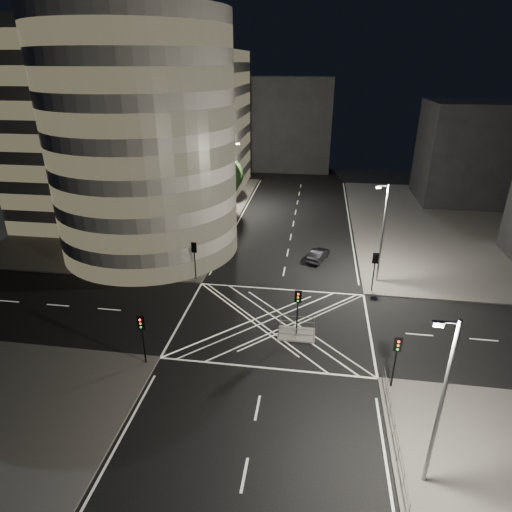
% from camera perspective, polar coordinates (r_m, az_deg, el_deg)
% --- Properties ---
extents(ground, '(120.00, 120.00, 0.00)m').
position_cam_1_polar(ground, '(37.13, 2.42, -8.90)').
color(ground, black).
rests_on(ground, ground).
extents(sidewalk_far_left, '(42.00, 42.00, 0.15)m').
position_cam_1_polar(sidewalk_far_left, '(69.18, -19.72, 5.90)').
color(sidewalk_far_left, '#585552').
rests_on(sidewalk_far_left, ground).
extents(sidewalk_far_right, '(42.00, 42.00, 0.15)m').
position_cam_1_polar(sidewalk_far_right, '(66.65, 30.88, 3.12)').
color(sidewalk_far_right, '#585552').
rests_on(sidewalk_far_right, ground).
extents(central_island, '(3.00, 2.00, 0.15)m').
position_cam_1_polar(central_island, '(35.74, 5.40, -10.33)').
color(central_island, slate).
rests_on(central_island, ground).
extents(office_tower_curved, '(30.00, 29.00, 27.20)m').
position_cam_1_polar(office_tower_curved, '(55.54, -17.66, 15.33)').
color(office_tower_curved, '#999691').
rests_on(office_tower_curved, sidewalk_far_left).
extents(office_block_rear, '(24.00, 16.00, 22.00)m').
position_cam_1_polar(office_block_rear, '(77.61, -10.98, 17.17)').
color(office_block_rear, '#999691').
rests_on(office_block_rear, sidewalk_far_left).
extents(building_right_far, '(14.00, 12.00, 15.00)m').
position_cam_1_polar(building_right_far, '(75.62, 26.59, 12.23)').
color(building_right_far, black).
rests_on(building_right_far, sidewalk_far_right).
extents(building_far_end, '(18.00, 8.00, 18.00)m').
position_cam_1_polar(building_far_end, '(89.89, 4.01, 17.09)').
color(building_far_end, black).
rests_on(building_far_end, ground).
extents(tree_a, '(4.87, 4.87, 7.39)m').
position_cam_1_polar(tree_a, '(44.92, -9.67, 3.67)').
color(tree_a, black).
rests_on(tree_a, sidewalk_far_left).
extents(tree_b, '(4.10, 4.10, 6.73)m').
position_cam_1_polar(tree_b, '(50.40, -7.64, 5.85)').
color(tree_b, black).
rests_on(tree_b, sidewalk_far_left).
extents(tree_c, '(3.86, 3.86, 6.89)m').
position_cam_1_polar(tree_c, '(55.83, -6.01, 8.08)').
color(tree_c, black).
rests_on(tree_c, sidewalk_far_left).
extents(tree_d, '(5.60, 5.60, 8.80)m').
position_cam_1_polar(tree_d, '(61.22, -4.69, 10.49)').
color(tree_d, black).
rests_on(tree_d, sidewalk_far_left).
extents(tree_e, '(4.22, 4.22, 6.87)m').
position_cam_1_polar(tree_e, '(67.19, -3.52, 10.77)').
color(tree_e, black).
rests_on(tree_e, sidewalk_far_left).
extents(traffic_signal_fl, '(0.55, 0.22, 4.00)m').
position_cam_1_polar(traffic_signal_fl, '(43.18, -8.22, 0.29)').
color(traffic_signal_fl, black).
rests_on(traffic_signal_fl, sidewalk_far_left).
extents(traffic_signal_nl, '(0.55, 0.22, 4.00)m').
position_cam_1_polar(traffic_signal_nl, '(32.00, -14.96, -9.61)').
color(traffic_signal_nl, black).
rests_on(traffic_signal_nl, sidewalk_near_left).
extents(traffic_signal_fr, '(0.55, 0.22, 4.00)m').
position_cam_1_polar(traffic_signal_fr, '(41.96, 15.55, -1.14)').
color(traffic_signal_fr, black).
rests_on(traffic_signal_fr, sidewalk_far_right).
extents(traffic_signal_nr, '(0.55, 0.22, 4.00)m').
position_cam_1_polar(traffic_signal_nr, '(30.33, 18.22, -12.18)').
color(traffic_signal_nr, black).
rests_on(traffic_signal_nr, sidewalk_near_right).
extents(traffic_signal_island, '(0.55, 0.22, 4.00)m').
position_cam_1_polar(traffic_signal_island, '(34.21, 5.59, -6.42)').
color(traffic_signal_island, black).
rests_on(traffic_signal_island, central_island).
extents(street_lamp_left_near, '(1.25, 0.25, 10.00)m').
position_cam_1_polar(street_lamp_left_near, '(47.06, -7.42, 5.83)').
color(street_lamp_left_near, slate).
rests_on(street_lamp_left_near, sidewalk_far_left).
extents(street_lamp_left_far, '(1.25, 0.25, 10.00)m').
position_cam_1_polar(street_lamp_left_far, '(63.90, -3.14, 10.95)').
color(street_lamp_left_far, slate).
rests_on(street_lamp_left_far, sidewalk_far_left).
extents(street_lamp_right_far, '(1.25, 0.25, 10.00)m').
position_cam_1_polar(street_lamp_right_far, '(43.06, 16.47, 3.22)').
color(street_lamp_right_far, slate).
rests_on(street_lamp_right_far, sidewalk_far_right).
extents(street_lamp_right_near, '(1.25, 0.25, 10.00)m').
position_cam_1_polar(street_lamp_right_near, '(23.40, 23.35, -17.38)').
color(street_lamp_right_near, slate).
rests_on(street_lamp_right_near, sidewalk_near_right).
extents(railing_near_right, '(0.06, 11.70, 1.10)m').
position_cam_1_polar(railing_near_right, '(27.70, 18.20, -22.44)').
color(railing_near_right, slate).
rests_on(railing_near_right, sidewalk_near_right).
extents(railing_island_south, '(2.80, 0.06, 1.10)m').
position_cam_1_polar(railing_island_south, '(34.65, 5.35, -10.32)').
color(railing_island_south, slate).
rests_on(railing_island_south, central_island).
extents(railing_island_north, '(2.80, 0.06, 1.10)m').
position_cam_1_polar(railing_island_north, '(36.14, 5.53, -8.71)').
color(railing_island_north, slate).
rests_on(railing_island_north, central_island).
extents(sedan, '(2.70, 4.31, 1.34)m').
position_cam_1_polar(sedan, '(48.46, 8.29, 0.15)').
color(sedan, black).
rests_on(sedan, ground).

